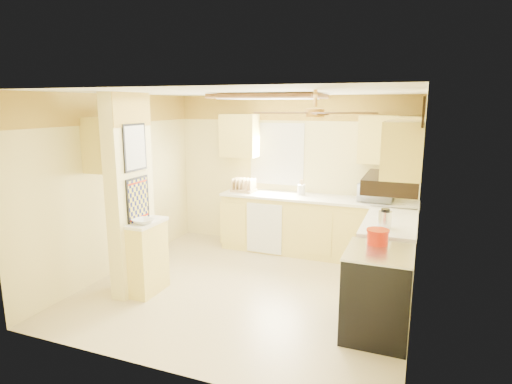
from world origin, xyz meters
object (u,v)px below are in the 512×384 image
at_px(microwave, 376,193).
at_px(dutch_oven, 378,237).
at_px(kettle, 385,219).
at_px(bowl, 143,221).
at_px(stove, 377,293).

distance_m(microwave, dutch_oven, 1.95).
xyz_separation_m(microwave, kettle, (0.25, -1.39, -0.03)).
bearing_deg(dutch_oven, microwave, 96.49).
xyz_separation_m(microwave, bowl, (-2.50, -2.26, -0.11)).
distance_m(bowl, kettle, 2.88).
height_order(bowl, kettle, kettle).
bearing_deg(dutch_oven, bowl, -173.21).
xyz_separation_m(bowl, dutch_oven, (2.72, 0.32, 0.03)).
distance_m(microwave, kettle, 1.41).
distance_m(stove, microwave, 2.25).
bearing_deg(microwave, bowl, 46.90).
xyz_separation_m(bowl, kettle, (2.74, 0.86, 0.08)).
bearing_deg(microwave, stove, 101.93).
bearing_deg(stove, bowl, -177.83).
bearing_deg(bowl, dutch_oven, 6.79).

